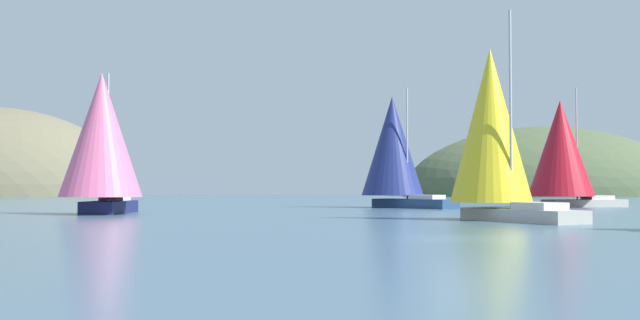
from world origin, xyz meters
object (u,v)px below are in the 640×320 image
(sailboat_yellow_sail, at_px, (493,131))
(sailboat_navy_sail, at_px, (394,149))
(sailboat_pink_spinnaker, at_px, (102,139))
(sailboat_crimson_sail, at_px, (562,150))

(sailboat_yellow_sail, distance_m, sailboat_navy_sail, 26.24)
(sailboat_pink_spinnaker, xyz_separation_m, sailboat_navy_sail, (22.40, 14.68, 0.23))
(sailboat_pink_spinnaker, distance_m, sailboat_yellow_sail, 24.99)
(sailboat_yellow_sail, height_order, sailboat_navy_sail, sailboat_yellow_sail)
(sailboat_crimson_sail, bearing_deg, sailboat_navy_sail, 179.84)
(sailboat_yellow_sail, relative_size, sailboat_navy_sail, 1.06)
(sailboat_crimson_sail, relative_size, sailboat_yellow_sail, 0.98)
(sailboat_pink_spinnaker, height_order, sailboat_navy_sail, sailboat_navy_sail)
(sailboat_crimson_sail, relative_size, sailboat_pink_spinnaker, 1.15)
(sailboat_pink_spinnaker, height_order, sailboat_yellow_sail, sailboat_yellow_sail)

